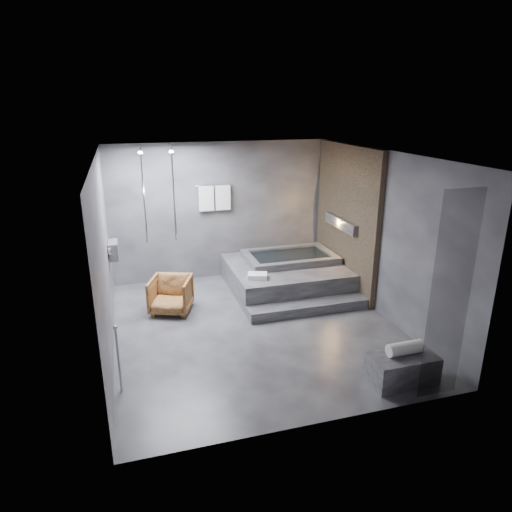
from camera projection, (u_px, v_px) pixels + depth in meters
name	position (u px, v px, depth m)	size (l,w,h in m)	color
room	(275.00, 220.00, 7.32)	(5.00, 5.04, 2.82)	#2C2C2E
tub_deck	(286.00, 276.00, 9.06)	(2.20, 2.00, 0.50)	#313133
tub_step	(308.00, 308.00, 8.04)	(2.20, 0.36, 0.18)	#313133
concrete_bench	(402.00, 369.00, 6.01)	(0.87, 0.48, 0.39)	#303033
driftwood_chair	(171.00, 295.00, 8.01)	(0.68, 0.70, 0.63)	#4D2C13
rolled_towel	(405.00, 348.00, 5.95)	(0.18, 0.18, 0.49)	white
deck_towel	(257.00, 276.00, 8.25)	(0.34, 0.25, 0.09)	white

